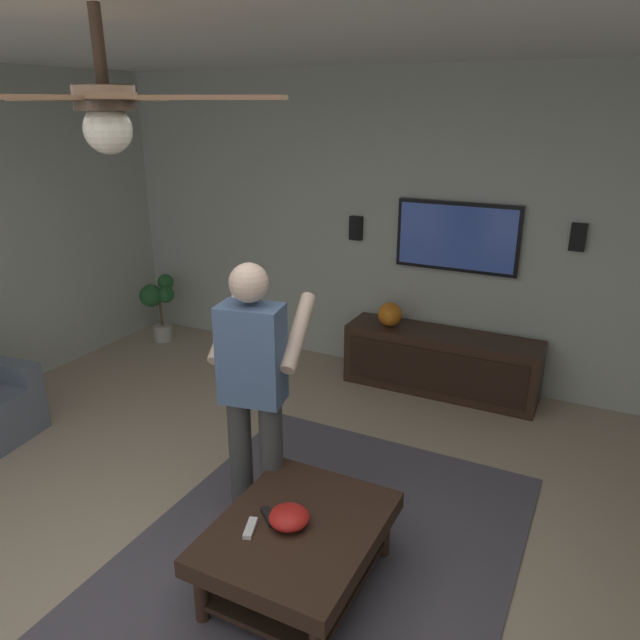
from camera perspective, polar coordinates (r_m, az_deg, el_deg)
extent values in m
plane|color=tan|center=(3.45, -9.57, -25.50)|extent=(7.79, 7.79, 0.00)
cube|color=#B2B7AD|center=(5.52, 10.20, 8.43)|extent=(0.10, 6.62, 2.76)
cube|color=#514C56|center=(3.66, -0.38, -21.88)|extent=(2.77, 2.08, 0.01)
cube|color=#332116|center=(3.30, -2.08, -19.47)|extent=(1.00, 0.80, 0.10)
cylinder|color=#332116|center=(3.62, 6.09, -19.52)|extent=(0.07, 0.07, 0.30)
cylinder|color=#332116|center=(3.84, -3.26, -16.85)|extent=(0.07, 0.07, 0.30)
cylinder|color=#332116|center=(3.31, -11.22, -24.36)|extent=(0.07, 0.07, 0.30)
cube|color=black|center=(3.47, -2.02, -22.67)|extent=(0.88, 0.68, 0.03)
cube|color=#332116|center=(5.47, 11.40, -3.94)|extent=(0.44, 1.70, 0.55)
cube|color=black|center=(5.27, 10.72, -4.83)|extent=(0.01, 1.56, 0.39)
cube|color=black|center=(5.36, 12.90, 7.72)|extent=(0.05, 1.07, 0.60)
cube|color=#4366D4|center=(5.34, 12.82, 7.67)|extent=(0.01, 1.01, 0.54)
cylinder|color=#3F3F3F|center=(3.71, -4.61, -13.41)|extent=(0.14, 0.14, 0.82)
cylinder|color=#3F3F3F|center=(3.78, -7.53, -12.89)|extent=(0.14, 0.14, 0.82)
cube|color=slate|center=(3.41, -6.50, -3.24)|extent=(0.28, 0.40, 0.58)
sphere|color=beige|center=(3.27, -6.79, 3.54)|extent=(0.22, 0.22, 0.22)
cylinder|color=beige|center=(3.47, -2.07, -1.16)|extent=(0.49, 0.18, 0.37)
cylinder|color=beige|center=(3.62, -8.72, -0.47)|extent=(0.49, 0.18, 0.37)
cube|color=white|center=(3.75, -4.33, -1.20)|extent=(0.05, 0.06, 0.16)
cylinder|color=#B7B2A8|center=(6.78, -14.72, -1.17)|extent=(0.20, 0.20, 0.17)
cylinder|color=brown|center=(6.71, -14.88, 0.62)|extent=(0.03, 0.03, 0.28)
sphere|color=#235B2D|center=(6.65, -15.77, 2.25)|extent=(0.24, 0.24, 0.24)
sphere|color=#235B2D|center=(6.62, -14.47, 2.37)|extent=(0.18, 0.18, 0.18)
sphere|color=#235B2D|center=(6.67, -14.47, 3.53)|extent=(0.17, 0.17, 0.17)
ellipsoid|color=red|center=(3.24, -2.95, -18.21)|extent=(0.21, 0.21, 0.10)
cube|color=white|center=(3.24, -6.64, -19.05)|extent=(0.16, 0.09, 0.02)
cube|color=black|center=(3.31, -4.91, -18.08)|extent=(0.13, 0.14, 0.02)
sphere|color=orange|center=(5.43, 6.67, 0.54)|extent=(0.22, 0.22, 0.22)
cube|color=black|center=(5.21, 23.33, 7.25)|extent=(0.06, 0.12, 0.22)
cube|color=black|center=(5.67, 3.45, 8.71)|extent=(0.06, 0.12, 0.22)
cylinder|color=#4C3828|center=(2.21, -20.28, 22.87)|extent=(0.04, 0.04, 0.28)
cylinder|color=#4C3828|center=(2.20, -19.83, 19.27)|extent=(0.20, 0.20, 0.08)
sphere|color=silver|center=(2.21, -19.51, 16.68)|extent=(0.16, 0.16, 0.16)
cube|color=brown|center=(2.51, -17.31, 19.46)|extent=(0.55, 0.36, 0.02)
cube|color=brown|center=(2.48, -23.80, 18.73)|extent=(0.25, 0.57, 0.02)
cube|color=brown|center=(1.88, -19.55, 19.39)|extent=(0.47, 0.49, 0.02)
cube|color=brown|center=(2.09, -11.40, 20.02)|extent=(0.31, 0.57, 0.02)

